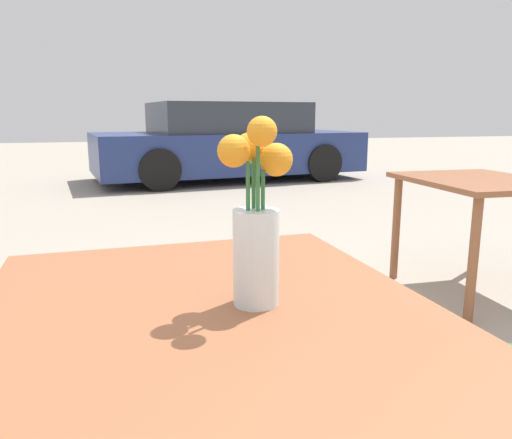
# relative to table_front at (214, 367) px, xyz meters

# --- Properties ---
(table_front) EXTENTS (0.81, 0.99, 0.74)m
(table_front) POSITION_rel_table_front_xyz_m (0.00, 0.00, 0.00)
(table_front) COLOR brown
(table_front) RESTS_ON ground_plane
(flower_vase) EXTENTS (0.13, 0.13, 0.33)m
(flower_vase) POSITION_rel_table_front_xyz_m (0.08, 0.02, 0.23)
(flower_vase) COLOR silver
(flower_vase) RESTS_ON table_front
(table_back) EXTENTS (0.75, 0.91, 0.70)m
(table_back) POSITION_rel_table_front_xyz_m (1.87, 1.62, -0.04)
(table_back) COLOR brown
(table_back) RESTS_ON ground_plane
(parked_car) EXTENTS (4.45, 2.36, 1.25)m
(parked_car) POSITION_rel_table_front_xyz_m (1.63, 7.35, -0.03)
(parked_car) COLOR navy
(parked_car) RESTS_ON ground_plane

